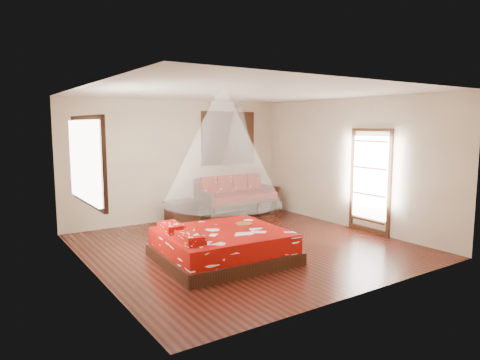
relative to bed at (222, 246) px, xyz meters
name	(u,v)px	position (x,y,z in m)	size (l,w,h in m)	color
room	(245,171)	(0.80, 0.51, 1.15)	(5.54, 5.54, 2.84)	black
bed	(222,246)	(0.00, 0.00, 0.00)	(2.14, 1.96, 0.64)	black
daybed	(236,194)	(2.15, 2.90, 0.27)	(1.97, 0.88, 0.98)	black
storage_chest	(182,211)	(0.70, 2.96, 0.00)	(0.75, 0.57, 0.49)	black
shutter_panel	(229,138)	(2.15, 3.22, 1.65)	(1.52, 0.06, 1.32)	black
window_left	(89,161)	(-1.90, 0.71, 1.45)	(0.10, 1.74, 1.34)	black
glazed_door	(370,182)	(3.52, -0.09, 0.82)	(0.08, 1.02, 2.16)	black
wine_tray	(244,221)	(0.54, 0.15, 0.31)	(0.28, 0.28, 0.23)	brown
mosquito_net_main	(222,149)	(0.02, 0.00, 1.60)	(1.94, 1.94, 1.80)	white
mosquito_net_daybed	(239,135)	(2.15, 2.76, 1.75)	(0.85, 0.85, 1.50)	white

